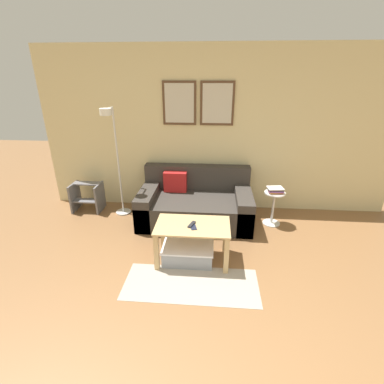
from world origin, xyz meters
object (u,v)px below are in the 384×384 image
object	(u,v)px
cell_phone	(193,227)
step_stool	(87,196)
coffee_table	(193,233)
storage_bin	(188,253)
remote_control	(192,224)
couch	(195,203)
floor_lamp	(114,153)
book_stack	(275,190)
side_table	(273,205)

from	to	relation	value
cell_phone	step_stool	bearing A→B (deg)	130.14
coffee_table	storage_bin	world-z (taller)	coffee_table
coffee_table	step_stool	distance (m)	2.23
remote_control	cell_phone	size ratio (longest dim) A/B	1.07
couch	step_stool	xyz separation A→B (m)	(-1.82, 0.16, -0.01)
coffee_table	cell_phone	bearing A→B (deg)	-78.48
couch	floor_lamp	world-z (taller)	floor_lamp
coffee_table	remote_control	distance (m)	0.12
coffee_table	floor_lamp	size ratio (longest dim) A/B	0.52
book_stack	cell_phone	bearing A→B (deg)	-137.29
coffee_table	floor_lamp	xyz separation A→B (m)	(-1.25, 1.04, 0.68)
side_table	remote_control	distance (m)	1.54
couch	side_table	world-z (taller)	couch
side_table	remote_control	size ratio (longest dim) A/B	3.48
remote_control	storage_bin	bearing A→B (deg)	-136.31
book_stack	floor_lamp	bearing A→B (deg)	178.82
side_table	floor_lamp	bearing A→B (deg)	178.92
book_stack	side_table	bearing A→B (deg)	96.79
floor_lamp	book_stack	distance (m)	2.44
floor_lamp	remote_control	distance (m)	1.72
storage_bin	couch	bearing A→B (deg)	89.42
book_stack	remote_control	distance (m)	1.52
book_stack	step_stool	world-z (taller)	book_stack
floor_lamp	book_stack	bearing A→B (deg)	-1.18
storage_bin	side_table	size ratio (longest dim) A/B	1.19
couch	side_table	distance (m)	1.18
side_table	step_stool	bearing A→B (deg)	175.66
storage_bin	book_stack	world-z (taller)	book_stack
remote_control	step_stool	bearing A→B (deg)	166.40
book_stack	cell_phone	world-z (taller)	book_stack
storage_bin	book_stack	size ratio (longest dim) A/B	2.54
side_table	book_stack	xyz separation A→B (m)	(0.00, -0.00, 0.25)
storage_bin	cell_phone	distance (m)	0.39
remote_control	book_stack	bearing A→B (deg)	60.96
coffee_table	side_table	distance (m)	1.51
side_table	remote_control	xyz separation A→B (m)	(-1.15, -1.00, 0.19)
storage_bin	side_table	bearing A→B (deg)	40.58
coffee_table	book_stack	xyz separation A→B (m)	(1.14, 0.99, 0.18)
storage_bin	remote_control	world-z (taller)	remote_control
couch	storage_bin	xyz separation A→B (m)	(-0.01, -1.09, -0.16)
book_stack	cell_phone	distance (m)	1.54
couch	cell_phone	bearing A→B (deg)	-87.20
floor_lamp	remote_control	xyz separation A→B (m)	(1.24, -1.05, -0.56)
coffee_table	cell_phone	world-z (taller)	cell_phone
book_stack	step_stool	size ratio (longest dim) A/B	0.52
couch	book_stack	size ratio (longest dim) A/B	6.93
side_table	step_stool	distance (m)	3.01
coffee_table	book_stack	bearing A→B (deg)	40.97
coffee_table	remote_control	size ratio (longest dim) A/B	5.86
floor_lamp	couch	bearing A→B (deg)	1.13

